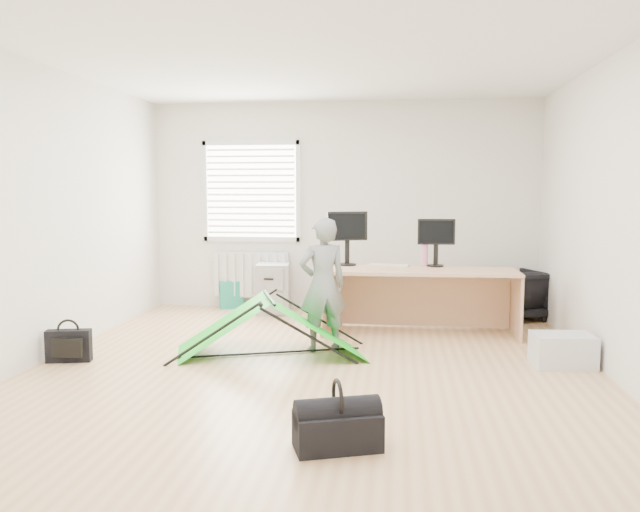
# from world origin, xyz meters

# --- Properties ---
(ground) EXTENTS (5.50, 5.50, 0.00)m
(ground) POSITION_xyz_m (0.00, 0.00, 0.00)
(ground) COLOR tan
(ground) RESTS_ON ground
(back_wall) EXTENTS (5.00, 0.02, 2.70)m
(back_wall) POSITION_xyz_m (0.00, 2.75, 1.35)
(back_wall) COLOR silver
(back_wall) RESTS_ON ground
(window) EXTENTS (1.20, 0.06, 1.20)m
(window) POSITION_xyz_m (-1.20, 2.71, 1.55)
(window) COLOR silver
(window) RESTS_ON back_wall
(radiator) EXTENTS (1.00, 0.12, 0.60)m
(radiator) POSITION_xyz_m (-1.20, 2.67, 0.45)
(radiator) COLOR silver
(radiator) RESTS_ON back_wall
(desk) EXTENTS (2.09, 0.69, 0.71)m
(desk) POSITION_xyz_m (0.96, 1.41, 0.36)
(desk) COLOR tan
(desk) RESTS_ON ground
(filing_cabinet) EXTENTS (0.48, 0.59, 0.64)m
(filing_cabinet) POSITION_xyz_m (-0.86, 2.43, 0.32)
(filing_cabinet) COLOR #9A9B9F
(filing_cabinet) RESTS_ON ground
(monitor_left) EXTENTS (0.47, 0.27, 0.45)m
(monitor_left) POSITION_xyz_m (0.15, 1.69, 0.94)
(monitor_left) COLOR black
(monitor_left) RESTS_ON desk
(monitor_right) EXTENTS (0.41, 0.11, 0.39)m
(monitor_right) POSITION_xyz_m (1.15, 1.69, 0.91)
(monitor_right) COLOR black
(monitor_right) RESTS_ON desk
(keyboard) EXTENTS (0.47, 0.23, 0.02)m
(keyboard) POSITION_xyz_m (0.62, 1.66, 0.72)
(keyboard) COLOR beige
(keyboard) RESTS_ON desk
(thermos) EXTENTS (0.10, 0.10, 0.27)m
(thermos) POSITION_xyz_m (1.02, 1.70, 0.84)
(thermos) COLOR #C9708E
(thermos) RESTS_ON desk
(office_chair) EXTENTS (0.86, 0.87, 0.61)m
(office_chair) POSITION_xyz_m (2.12, 2.37, 0.30)
(office_chair) COLOR black
(office_chair) RESTS_ON ground
(person) EXTENTS (0.56, 0.48, 1.30)m
(person) POSITION_xyz_m (0.00, 0.60, 0.65)
(person) COLOR slate
(person) RESTS_ON ground
(kite) EXTENTS (1.92, 1.31, 0.55)m
(kite) POSITION_xyz_m (-0.48, 0.37, 0.27)
(kite) COLOR #12C51B
(kite) RESTS_ON ground
(storage_crate) EXTENTS (0.54, 0.40, 0.29)m
(storage_crate) POSITION_xyz_m (2.19, 0.30, 0.14)
(storage_crate) COLOR silver
(storage_crate) RESTS_ON ground
(tote_bag) EXTENTS (0.33, 0.23, 0.36)m
(tote_bag) POSITION_xyz_m (-1.47, 2.63, 0.18)
(tote_bag) COLOR #209879
(tote_bag) RESTS_ON ground
(laptop_bag) EXTENTS (0.41, 0.20, 0.30)m
(laptop_bag) POSITION_xyz_m (-2.25, -0.10, 0.15)
(laptop_bag) COLOR black
(laptop_bag) RESTS_ON ground
(duffel_bag) EXTENTS (0.58, 0.42, 0.23)m
(duffel_bag) POSITION_xyz_m (0.37, -1.73, 0.11)
(duffel_bag) COLOR black
(duffel_bag) RESTS_ON ground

